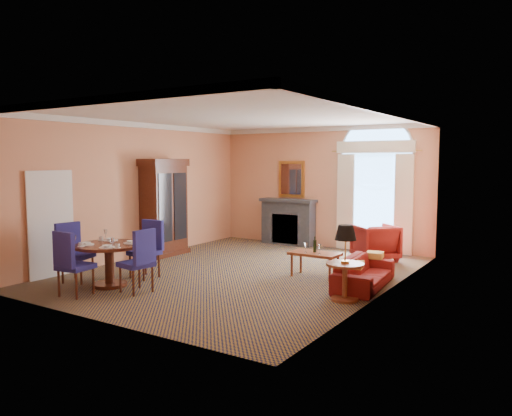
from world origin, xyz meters
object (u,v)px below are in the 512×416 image
Objects in this scene: armoire at (164,209)px; armchair at (375,242)px; side_table at (345,254)px; sofa at (364,272)px; dining_table at (109,255)px; coffee_table at (315,254)px.

armoire reaches higher than armchair.
side_table is at bearing 55.77° from armchair.
sofa is 1.14m from side_table.
armchair is at bearing 9.89° from sofa.
armoire is at bearing 81.10° from sofa.
sofa is at bearing 92.81° from side_table.
armoire is 3.17m from dining_table.
dining_table is 1.36× the size of armchair.
dining_table is 3.94m from coffee_table.
armoire is 1.91× the size of side_table.
sofa is 2.00× the size of armchair.
side_table is at bearing -14.46° from armoire.
armoire is at bearing -20.74° from armchair.
side_table is (4.02, 1.46, 0.20)m from dining_table.
side_table is at bearing -46.86° from coffee_table.
sofa is 2.59m from armchair.
armoire is 1.88× the size of dining_table.
dining_table is 4.28m from side_table.
armchair is (-0.67, 2.50, 0.15)m from sofa.
armchair is at bearing 101.54° from side_table.
armoire reaches higher than side_table.
armoire reaches higher than coffee_table.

